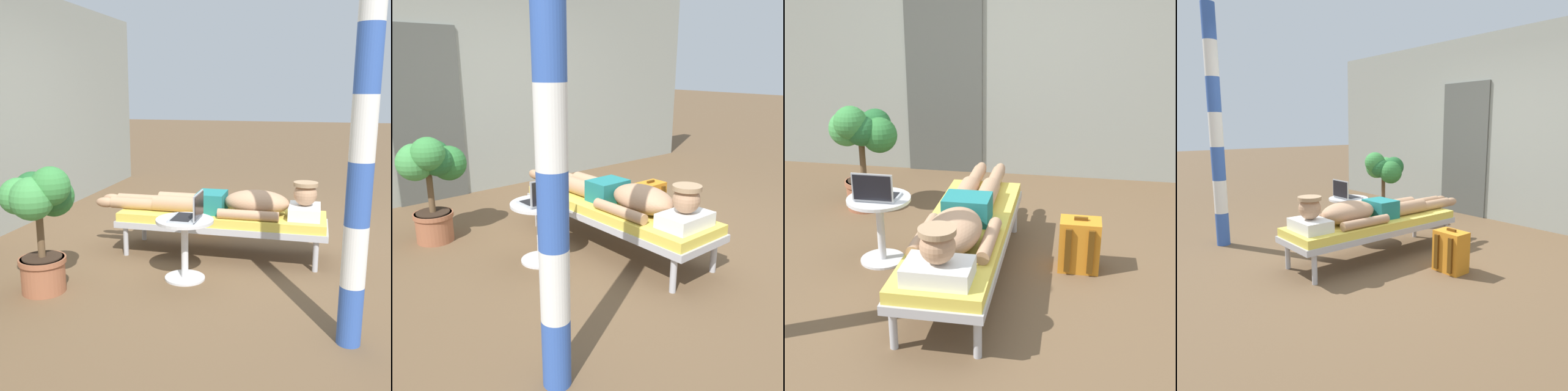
{
  "view_description": "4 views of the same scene",
  "coord_description": "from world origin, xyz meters",
  "views": [
    {
      "loc": [
        -4.61,
        -0.95,
        1.56
      ],
      "look_at": [
        -0.41,
        0.11,
        0.61
      ],
      "focal_mm": 44.17,
      "sensor_mm": 36.0,
      "label": 1
    },
    {
      "loc": [
        -2.79,
        -2.75,
        1.62
      ],
      "look_at": [
        -0.46,
        0.01,
        0.5
      ],
      "focal_mm": 39.56,
      "sensor_mm": 36.0,
      "label": 2
    },
    {
      "loc": [
        0.5,
        -3.68,
        2.05
      ],
      "look_at": [
        -0.13,
        -0.11,
        0.66
      ],
      "focal_mm": 51.95,
      "sensor_mm": 36.0,
      "label": 3
    },
    {
      "loc": [
        2.89,
        -2.7,
        1.4
      ],
      "look_at": [
        -0.2,
        -0.15,
        0.68
      ],
      "focal_mm": 36.15,
      "sensor_mm": 36.0,
      "label": 4
    }
  ],
  "objects": [
    {
      "name": "potted_plant",
      "position": [
        -1.43,
        1.08,
        0.67
      ],
      "size": [
        0.63,
        0.54,
        1.01
      ],
      "color": "#9E5B3D",
      "rests_on": "ground"
    },
    {
      "name": "house_door_panel",
      "position": [
        -0.96,
        2.33,
        1.02
      ],
      "size": [
        0.84,
        0.03,
        2.04
      ],
      "primitive_type": "cube",
      "color": "#545651",
      "rests_on": "ground"
    },
    {
      "name": "side_table",
      "position": [
        -0.93,
        0.07,
        0.36
      ],
      "size": [
        0.48,
        0.48,
        0.52
      ],
      "color": "silver",
      "rests_on": "ground"
    },
    {
      "name": "lounge_chair",
      "position": [
        -0.24,
        -0.11,
        0.35
      ],
      "size": [
        0.6,
        1.97,
        0.42
      ],
      "color": "#B7B7BC",
      "rests_on": "ground"
    },
    {
      "name": "laptop",
      "position": [
        -0.93,
        0.02,
        0.58
      ],
      "size": [
        0.31,
        0.24,
        0.23
      ],
      "color": "#A5A8AD",
      "rests_on": "side_table"
    },
    {
      "name": "house_wall_back",
      "position": [
        -0.24,
        2.44,
        1.35
      ],
      "size": [
        7.6,
        0.2,
        2.7
      ],
      "primitive_type": "cube",
      "color": "#999E93",
      "rests_on": "ground"
    },
    {
      "name": "ground_plane",
      "position": [
        0.0,
        0.0,
        0.0
      ],
      "size": [
        40.0,
        40.0,
        0.0
      ],
      "primitive_type": "plane",
      "color": "brown"
    },
    {
      "name": "person_reclining",
      "position": [
        -0.24,
        -0.21,
        0.52
      ],
      "size": [
        0.53,
        2.17,
        0.33
      ],
      "color": "white",
      "rests_on": "lounge_chair"
    },
    {
      "name": "backpack",
      "position": [
        0.57,
        0.2,
        0.2
      ],
      "size": [
        0.3,
        0.26,
        0.42
      ],
      "color": "orange",
      "rests_on": "ground"
    }
  ]
}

